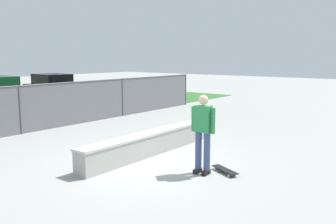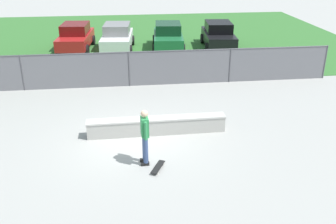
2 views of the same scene
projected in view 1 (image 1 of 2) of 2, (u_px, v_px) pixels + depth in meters
The scene contains 6 objects.
ground_plane at pixel (147, 165), 8.96m from camera, with size 80.00×80.00×0.00m, color #9E9E99.
concrete_ledge at pixel (151, 143), 9.90m from camera, with size 5.01×0.55×0.62m.
skateboarder at pixel (203, 131), 8.13m from camera, with size 0.29×0.60×1.82m.
skateboard at pixel (225, 170), 8.31m from camera, with size 0.52×0.81×0.09m.
chainlink_fence at pixel (20, 108), 12.36m from camera, with size 19.83×0.07×1.70m.
car_black at pixel (53, 88), 21.27m from camera, with size 2.30×4.35×1.66m.
Camera 1 is at (-6.49, -5.76, 2.66)m, focal length 38.42 mm.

